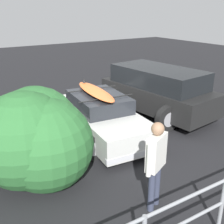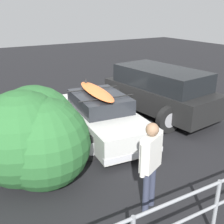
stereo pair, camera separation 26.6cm
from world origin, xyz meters
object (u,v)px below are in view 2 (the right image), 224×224
(suv_car, at_px, (160,91))
(person_bystander, at_px, (151,159))
(bush_near_left, at_px, (26,139))
(sedan_car, at_px, (101,116))

(suv_car, height_order, person_bystander, person_bystander)
(bush_near_left, bearing_deg, sedan_car, -156.01)
(suv_car, distance_m, person_bystander, 5.31)
(bush_near_left, bearing_deg, suv_car, -162.95)
(suv_car, relative_size, person_bystander, 2.54)
(suv_car, xyz_separation_m, bush_near_left, (5.25, 1.61, 0.07))
(suv_car, bearing_deg, bush_near_left, 17.05)
(sedan_car, bearing_deg, bush_near_left, 23.99)
(person_bystander, bearing_deg, suv_car, -131.96)
(sedan_car, relative_size, person_bystander, 2.35)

